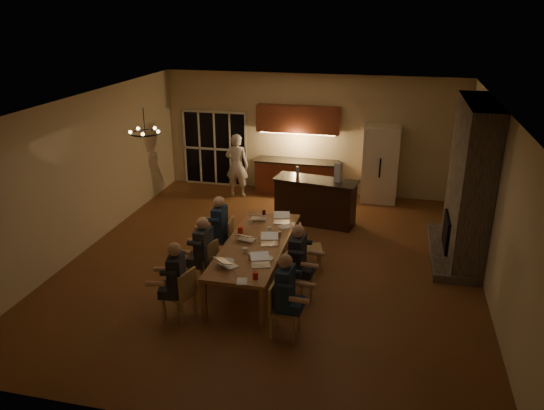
{
  "coord_description": "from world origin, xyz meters",
  "views": [
    {
      "loc": [
        2.15,
        -9.3,
        4.9
      ],
      "look_at": [
        -0.08,
        0.3,
        1.13
      ],
      "focal_mm": 35.0,
      "sensor_mm": 36.0,
      "label": 1
    }
  ],
  "objects": [
    {
      "name": "bar_island",
      "position": [
        0.5,
        2.27,
        0.54
      ],
      "size": [
        2.02,
        0.98,
        1.08
      ],
      "primitive_type": "cube",
      "rotation": [
        0.0,
        0.0,
        -0.16
      ],
      "color": "black",
      "rests_on": "ground"
    },
    {
      "name": "ceiling",
      "position": [
        0.0,
        0.0,
        3.22
      ],
      "size": [
        8.0,
        9.0,
        0.04
      ],
      "primitive_type": "cube",
      "color": "white",
      "rests_on": "back_wall"
    },
    {
      "name": "laptop_e",
      "position": [
        -0.39,
        0.42,
        0.86
      ],
      "size": [
        0.35,
        0.32,
        0.23
      ],
      "primitive_type": null,
      "rotation": [
        0.0,
        0.0,
        3.27
      ],
      "color": "silver",
      "rests_on": "dining_table"
    },
    {
      "name": "fireplace",
      "position": [
        3.7,
        1.2,
        1.6
      ],
      "size": [
        0.58,
        2.5,
        3.2
      ],
      "primitive_type": "cube",
      "color": "#65594F",
      "rests_on": "ground"
    },
    {
      "name": "chair_left_far",
      "position": [
        -1.04,
        -0.07,
        0.45
      ],
      "size": [
        0.48,
        0.48,
        0.89
      ],
      "primitive_type": null,
      "rotation": [
        0.0,
        0.0,
        -1.47
      ],
      "color": "tan",
      "rests_on": "ground"
    },
    {
      "name": "can_right",
      "position": [
        0.22,
        -0.37,
        0.81
      ],
      "size": [
        0.07,
        0.07,
        0.12
      ],
      "primitive_type": "cylinder",
      "color": "#B2B2B7",
      "rests_on": "dining_table"
    },
    {
      "name": "mug_back",
      "position": [
        -0.49,
        0.13,
        0.8
      ],
      "size": [
        0.08,
        0.08,
        0.1
      ],
      "primitive_type": "cylinder",
      "color": "white",
      "rests_on": "dining_table"
    },
    {
      "name": "laptop_c",
      "position": [
        -0.36,
        -0.61,
        0.86
      ],
      "size": [
        0.37,
        0.34,
        0.23
      ],
      "primitive_type": null,
      "rotation": [
        0.0,
        0.0,
        2.93
      ],
      "color": "silver",
      "rests_on": "dining_table"
    },
    {
      "name": "right_wall",
      "position": [
        4.02,
        0.0,
        1.6
      ],
      "size": [
        0.04,
        9.0,
        3.2
      ],
      "primitive_type": "cube",
      "color": "tan",
      "rests_on": "ground"
    },
    {
      "name": "person_left_far",
      "position": [
        -1.05,
        -0.12,
        0.69
      ],
      "size": [
        0.6,
        0.6,
        1.38
      ],
      "primitive_type": null,
      "rotation": [
        0.0,
        0.0,
        -1.57
      ],
      "color": "navy",
      "rests_on": "ground"
    },
    {
      "name": "back_wall",
      "position": [
        0.0,
        4.52,
        1.6
      ],
      "size": [
        8.0,
        0.04,
        3.2
      ],
      "primitive_type": "cube",
      "color": "tan",
      "rests_on": "ground"
    },
    {
      "name": "chair_left_near",
      "position": [
        -1.06,
        -2.25,
        0.45
      ],
      "size": [
        0.54,
        0.54,
        0.89
      ],
      "primitive_type": null,
      "rotation": [
        0.0,
        0.0,
        -1.84
      ],
      "color": "tan",
      "rests_on": "ground"
    },
    {
      "name": "person_left_mid",
      "position": [
        -0.99,
        -1.2,
        0.69
      ],
      "size": [
        0.64,
        0.64,
        1.38
      ],
      "primitive_type": null,
      "rotation": [
        0.0,
        0.0,
        -1.64
      ],
      "color": "#31363A",
      "rests_on": "ground"
    },
    {
      "name": "person_left_near",
      "position": [
        -1.05,
        -2.31,
        0.69
      ],
      "size": [
        0.69,
        0.69,
        1.38
      ],
      "primitive_type": null,
      "rotation": [
        0.0,
        0.0,
        -1.4
      ],
      "color": "#24272F",
      "rests_on": "ground"
    },
    {
      "name": "french_doors",
      "position": [
        -2.7,
        4.47,
        1.05
      ],
      "size": [
        1.86,
        0.08,
        2.1
      ],
      "primitive_type": "cube",
      "color": "black",
      "rests_on": "ground"
    },
    {
      "name": "bar_bottle",
      "position": [
        0.04,
        2.41,
        1.2
      ],
      "size": [
        0.08,
        0.08,
        0.24
      ],
      "primitive_type": "cylinder",
      "color": "#99999E",
      "rests_on": "bar_island"
    },
    {
      "name": "redcup_mid",
      "position": [
        -0.56,
        -0.34,
        0.81
      ],
      "size": [
        0.1,
        0.1,
        0.12
      ],
      "primitive_type": "cylinder",
      "color": "#AC1B0B",
      "rests_on": "dining_table"
    },
    {
      "name": "mug_front",
      "position": [
        -0.23,
        -1.16,
        0.8
      ],
      "size": [
        0.09,
        0.09,
        0.1
      ],
      "primitive_type": "cylinder",
      "color": "white",
      "rests_on": "dining_table"
    },
    {
      "name": "floor",
      "position": [
        0.0,
        0.0,
        0.0
      ],
      "size": [
        9.0,
        9.0,
        0.0
      ],
      "primitive_type": "plane",
      "color": "brown",
      "rests_on": "ground"
    },
    {
      "name": "can_cola",
      "position": [
        -0.33,
        0.63,
        0.81
      ],
      "size": [
        0.07,
        0.07,
        0.12
      ],
      "primitive_type": "cylinder",
      "color": "#3F0F0C",
      "rests_on": "dining_table"
    },
    {
      "name": "mug_mid",
      "position": [
        -0.03,
        -0.16,
        0.8
      ],
      "size": [
        0.07,
        0.07,
        0.1
      ],
      "primitive_type": "cylinder",
      "color": "white",
      "rests_on": "dining_table"
    },
    {
      "name": "plate_left",
      "position": [
        -0.45,
        -1.56,
        0.76
      ],
      "size": [
        0.27,
        0.27,
        0.02
      ],
      "primitive_type": "cylinder",
      "color": "white",
      "rests_on": "dining_table"
    },
    {
      "name": "laptop_d",
      "position": [
        0.11,
        -0.71,
        0.86
      ],
      "size": [
        0.38,
        0.35,
        0.23
      ],
      "primitive_type": null,
      "rotation": [
        0.0,
        0.0,
        0.24
      ],
      "color": "silver",
      "rests_on": "dining_table"
    },
    {
      "name": "chair_right_near",
      "position": [
        0.75,
        -2.36,
        0.45
      ],
      "size": [
        0.47,
        0.47,
        0.89
      ],
      "primitive_type": null,
      "rotation": [
        0.0,
        0.0,
        1.5
      ],
      "color": "tan",
      "rests_on": "ground"
    },
    {
      "name": "chair_right_mid",
      "position": [
        0.74,
        -1.28,
        0.45
      ],
      "size": [
        0.55,
        0.55,
        0.89
      ],
      "primitive_type": null,
      "rotation": [
        0.0,
        0.0,
        1.27
      ],
      "color": "tan",
      "rests_on": "ground"
    },
    {
      "name": "person_right_near",
      "position": [
        0.73,
        -2.31,
        0.69
      ],
      "size": [
        0.64,
        0.64,
        1.38
      ],
      "primitive_type": null,
      "rotation": [
        0.0,
        0.0,
        1.51
      ],
      "color": "navy",
      "rests_on": "ground"
    },
    {
      "name": "bar_blender",
      "position": [
        1.01,
        2.23,
        1.3
      ],
      "size": [
        0.18,
        0.18,
        0.45
      ],
      "primitive_type": "cube",
      "rotation": [
        0.0,
        0.0,
        -0.29
      ],
      "color": "silver",
      "rests_on": "bar_island"
    },
    {
      "name": "person_right_mid",
      "position": [
        0.71,
        -1.15,
        0.69
      ],
      "size": [
        0.65,
        0.65,
        1.38
      ],
      "primitive_type": null,
      "rotation": [
        0.0,
        0.0,
        1.48
      ],
      "color": "#24272F",
      "rests_on": "ground"
    },
    {
      "name": "standing_person",
      "position": [
        -1.83,
        3.7,
        0.85
      ],
      "size": [
        0.63,
        0.42,
        1.7
      ],
      "primitive_type": "imported",
      "rotation": [
        0.0,
        0.0,
        3.12
      ],
      "color": "silver",
      "rests_on": "ground"
    },
    {
      "name": "plate_far",
      "position": [
        0.22,
        0.13,
        0.76
      ],
      "size": [
        0.25,
        0.25,
        0.02
      ],
      "primitive_type": "cylinder",
      "color": "white",
      "rests_on": "dining_table"
    },
    {
      "name": "plate_near",
      "position": [
        0.2,
        -1.29,
        0.76
      ],
      "size": [
        0.23,
        0.23,
        0.02
      ],
      "primitive_type": "cylinder",
      "color": "white",
      "rests_on": "dining_table"
    },
    {
      "name": "can_silver",
      "position": [
        -0.08,
        -1.4,
        0.81
      ],
      "size": [
        0.07,
        0.07,
        0.12
      ],
      "primitive_type": "cylinder",
      "color": "#B2B2B7",
      "rests_on": "dining_table"
    },
    {
      "name": "laptop_a",
      "position": [
        -0.38,
        -1.68,
        0.86
      ],
      "size": [
        0.42,
        0.42,
        0.23
      ],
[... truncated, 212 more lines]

